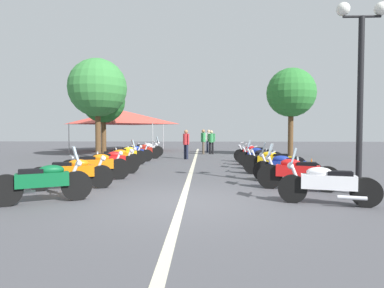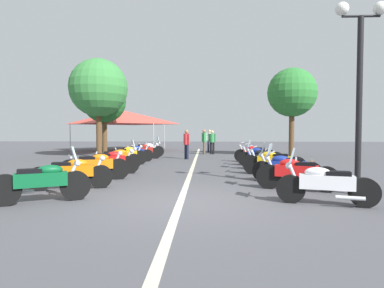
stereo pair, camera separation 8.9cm
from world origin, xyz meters
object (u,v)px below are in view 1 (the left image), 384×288
bystander_3 (209,139)px  roadside_tree_0 (98,88)px  motorcycle_left_row_7 (142,151)px  motorcycle_right_row_2 (286,167)px  bystander_1 (211,140)px  street_lamp_twin_globe (361,63)px  motorcycle_left_row_4 (117,158)px  bystander_2 (186,142)px  motorcycle_left_row_3 (110,161)px  roadside_tree_1 (103,102)px  motorcycle_left_row_6 (132,153)px  traffic_cone_0 (311,167)px  motorcycle_right_row_1 (296,172)px  motorcycle_left_row_1 (72,173)px  motorcycle_right_row_5 (260,156)px  event_tent (121,117)px  motorcycle_right_row_6 (254,153)px  motorcycle_right_row_0 (327,183)px  motorcycle_left_row_2 (96,165)px  motorcycle_left_row_5 (125,155)px  motorcycle_left_row_8 (145,149)px  motorcycle_right_row_3 (274,162)px  motorcycle_right_row_4 (265,158)px  motorcycle_left_row_0 (44,181)px  bystander_0 (203,140)px  roadside_tree_2 (291,93)px

bystander_3 → roadside_tree_0: (-4.50, 6.61, 3.12)m
motorcycle_left_row_7 → motorcycle_right_row_2: motorcycle_right_row_2 is taller
bystander_1 → street_lamp_twin_globe: bearing=-148.4°
motorcycle_left_row_4 → bystander_1: bystander_1 is taller
bystander_2 → motorcycle_left_row_3: bearing=-149.3°
motorcycle_left_row_4 → roadside_tree_1: roadside_tree_1 is taller
motorcycle_left_row_6 → street_lamp_twin_globe: size_ratio=0.44×
motorcycle_left_row_7 → traffic_cone_0: motorcycle_left_row_7 is taller
motorcycle_right_row_1 → bystander_3: bearing=-62.9°
motorcycle_left_row_4 → street_lamp_twin_globe: (-5.00, -7.37, 2.74)m
roadside_tree_1 → street_lamp_twin_globe: bearing=-140.6°
bystander_1 → motorcycle_left_row_1: bearing=-178.7°
street_lamp_twin_globe → motorcycle_right_row_5: bearing=11.1°
motorcycle_right_row_5 → event_tent: (10.77, 9.04, 2.20)m
motorcycle_right_row_6 → traffic_cone_0: motorcycle_right_row_6 is taller
motorcycle_left_row_7 → motorcycle_right_row_0: (-10.94, -6.01, 0.01)m
motorcycle_left_row_1 → motorcycle_left_row_2: (1.62, -0.08, 0.01)m
motorcycle_left_row_4 → motorcycle_right_row_5: motorcycle_left_row_4 is taller
motorcycle_right_row_1 → bystander_1: bearing=-62.6°
roadside_tree_0 → motorcycle_left_row_5: bearing=-147.8°
motorcycle_left_row_1 → motorcycle_right_row_2: 6.24m
motorcycle_left_row_8 → motorcycle_right_row_6: bearing=-43.8°
motorcycle_right_row_0 → street_lamp_twin_globe: (1.16, -1.21, 2.75)m
motorcycle_left_row_1 → bystander_1: size_ratio=1.32×
street_lamp_twin_globe → bystander_2: (9.73, 4.77, -2.26)m
motorcycle_left_row_7 → motorcycle_right_row_3: size_ratio=0.96×
motorcycle_left_row_1 → traffic_cone_0: motorcycle_left_row_1 is taller
motorcycle_left_row_4 → motorcycle_left_row_7: size_ratio=0.98×
motorcycle_right_row_2 → motorcycle_left_row_3: bearing=-3.0°
motorcycle_right_row_0 → motorcycle_right_row_3: 4.60m
motorcycle_right_row_4 → roadside_tree_0: 11.07m
roadside_tree_1 → event_tent: size_ratio=0.73×
motorcycle_left_row_3 → motorcycle_right_row_1: motorcycle_right_row_1 is taller
motorcycle_right_row_3 → motorcycle_right_row_5: size_ratio=1.04×
motorcycle_right_row_6 → bystander_2: (1.66, 3.48, 0.49)m
motorcycle_left_row_8 → motorcycle_right_row_2: bearing=-73.1°
bystander_1 → bystander_3: size_ratio=0.97×
motorcycle_left_row_1 → motorcycle_right_row_1: (0.10, -5.95, 0.02)m
motorcycle_left_row_8 → roadside_tree_0: bearing=172.2°
motorcycle_left_row_1 → motorcycle_left_row_5: 6.21m
bystander_2 → motorcycle_right_row_6: bearing=-64.0°
motorcycle_left_row_3 → motorcycle_left_row_4: size_ratio=1.02×
motorcycle_left_row_5 → bystander_3: size_ratio=1.16×
motorcycle_left_row_7 → roadside_tree_1: (2.67, 2.99, 2.98)m
motorcycle_left_row_1 → motorcycle_left_row_0: bearing=-106.5°
motorcycle_left_row_5 → bystander_0: 7.84m
motorcycle_right_row_3 → roadside_tree_2: roadside_tree_2 is taller
motorcycle_left_row_2 → bystander_1: (11.69, -3.95, 0.46)m
motorcycle_left_row_4 → motorcycle_left_row_6: 3.08m
motorcycle_left_row_8 → roadside_tree_1: bearing=141.0°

